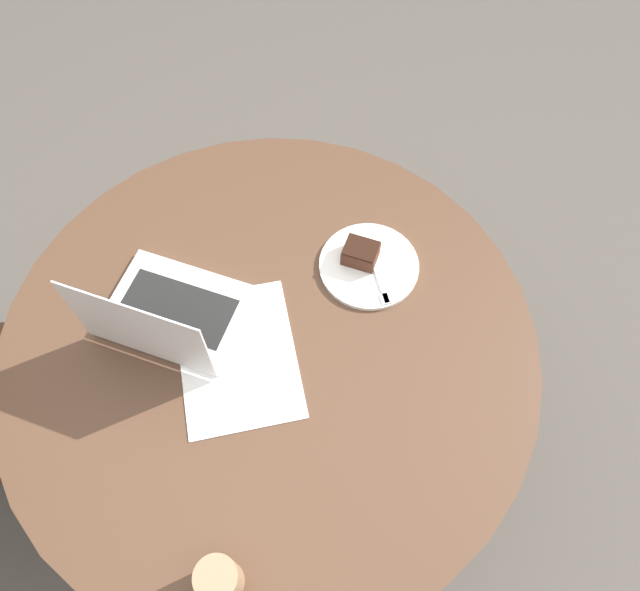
# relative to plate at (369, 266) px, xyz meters

# --- Properties ---
(ground_plane) EXTENTS (12.00, 12.00, 0.00)m
(ground_plane) POSITION_rel_plate_xyz_m (-0.19, 0.24, -0.72)
(ground_plane) COLOR #4C4742
(dining_table) EXTENTS (1.22, 1.22, 0.71)m
(dining_table) POSITION_rel_plate_xyz_m (-0.19, 0.24, -0.14)
(dining_table) COLOR #4C3323
(dining_table) RESTS_ON ground_plane
(paper_document) EXTENTS (0.38, 0.31, 0.00)m
(paper_document) POSITION_rel_plate_xyz_m (-0.22, 0.31, -0.00)
(paper_document) COLOR white
(paper_document) RESTS_ON dining_table
(plate) EXTENTS (0.24, 0.24, 0.01)m
(plate) POSITION_rel_plate_xyz_m (0.00, 0.00, 0.00)
(plate) COLOR white
(plate) RESTS_ON dining_table
(cake_slice) EXTENTS (0.09, 0.10, 0.05)m
(cake_slice) POSITION_rel_plate_xyz_m (0.02, 0.02, 0.03)
(cake_slice) COLOR #472619
(cake_slice) RESTS_ON plate
(fork) EXTENTS (0.17, 0.05, 0.00)m
(fork) POSITION_rel_plate_xyz_m (-0.04, -0.02, 0.01)
(fork) COLOR silver
(fork) RESTS_ON plate
(coffee_glass) EXTENTS (0.08, 0.08, 0.11)m
(coffee_glass) POSITION_rel_plate_xyz_m (-0.68, 0.32, 0.05)
(coffee_glass) COLOR #997556
(coffee_glass) RESTS_ON dining_table
(laptop) EXTENTS (0.34, 0.38, 0.25)m
(laptop) POSITION_rel_plate_xyz_m (-0.14, 0.46, 0.04)
(laptop) COLOR silver
(laptop) RESTS_ON dining_table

